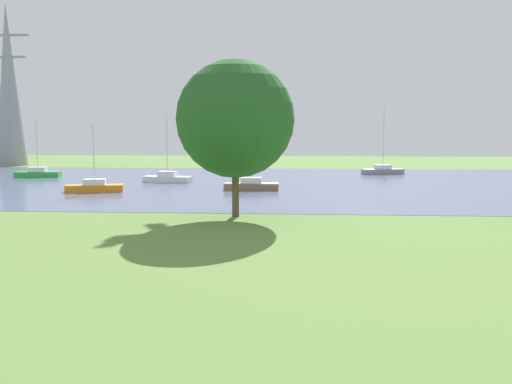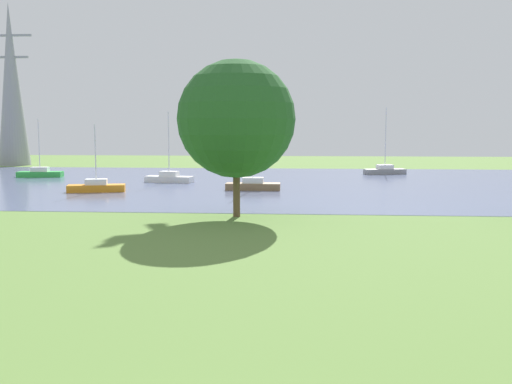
{
  "view_description": "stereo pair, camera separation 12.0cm",
  "coord_description": "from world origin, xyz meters",
  "px_view_note": "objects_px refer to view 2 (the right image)",
  "views": [
    {
      "loc": [
        2.6,
        -7.33,
        5.71
      ],
      "look_at": [
        0.97,
        16.32,
        3.0
      ],
      "focal_mm": 41.1,
      "sensor_mm": 36.0,
      "label": 1
    },
    {
      "loc": [
        2.72,
        -7.32,
        5.71
      ],
      "look_at": [
        0.97,
        16.32,
        3.0
      ],
      "focal_mm": 41.1,
      "sensor_mm": 36.0,
      "label": 2
    }
  ],
  "objects_px": {
    "sailboat_gray": "(385,170)",
    "electricity_pylon": "(12,85)",
    "sailboat_white": "(169,178)",
    "sailboat_green": "(40,173)",
    "sailboat_brown": "(253,185)",
    "tree_east_near": "(236,119)",
    "sailboat_orange": "(96,187)"
  },
  "relations": [
    {
      "from": "sailboat_brown",
      "to": "tree_east_near",
      "type": "bearing_deg",
      "value": -89.39
    },
    {
      "from": "sailboat_gray",
      "to": "tree_east_near",
      "type": "distance_m",
      "value": 36.25
    },
    {
      "from": "sailboat_brown",
      "to": "electricity_pylon",
      "type": "bearing_deg",
      "value": 140.7
    },
    {
      "from": "sailboat_white",
      "to": "electricity_pylon",
      "type": "distance_m",
      "value": 38.15
    },
    {
      "from": "sailboat_orange",
      "to": "tree_east_near",
      "type": "bearing_deg",
      "value": -43.3
    },
    {
      "from": "sailboat_gray",
      "to": "sailboat_green",
      "type": "bearing_deg",
      "value": -170.21
    },
    {
      "from": "sailboat_gray",
      "to": "sailboat_brown",
      "type": "xyz_separation_m",
      "value": [
        -14.05,
        -17.88,
        -0.0
      ]
    },
    {
      "from": "sailboat_white",
      "to": "tree_east_near",
      "type": "distance_m",
      "value": 24.06
    },
    {
      "from": "electricity_pylon",
      "to": "sailboat_gray",
      "type": "bearing_deg",
      "value": -13.52
    },
    {
      "from": "sailboat_white",
      "to": "sailboat_orange",
      "type": "xyz_separation_m",
      "value": [
        -4.38,
        -8.82,
        -0.01
      ]
    },
    {
      "from": "sailboat_gray",
      "to": "electricity_pylon",
      "type": "bearing_deg",
      "value": 166.48
    },
    {
      "from": "sailboat_green",
      "to": "sailboat_brown",
      "type": "xyz_separation_m",
      "value": [
        24.51,
        -11.22,
        0.01
      ]
    },
    {
      "from": "sailboat_orange",
      "to": "tree_east_near",
      "type": "relative_size",
      "value": 0.59
    },
    {
      "from": "sailboat_brown",
      "to": "tree_east_near",
      "type": "distance_m",
      "value": 16.14
    },
    {
      "from": "sailboat_orange",
      "to": "sailboat_brown",
      "type": "bearing_deg",
      "value": 10.24
    },
    {
      "from": "sailboat_green",
      "to": "sailboat_white",
      "type": "bearing_deg",
      "value": -17.18
    },
    {
      "from": "sailboat_gray",
      "to": "electricity_pylon",
      "type": "xyz_separation_m",
      "value": [
        -50.83,
        12.22,
        10.96
      ]
    },
    {
      "from": "sailboat_gray",
      "to": "sailboat_green",
      "type": "height_order",
      "value": "sailboat_gray"
    },
    {
      "from": "sailboat_orange",
      "to": "sailboat_green",
      "type": "bearing_deg",
      "value": 129.33
    },
    {
      "from": "sailboat_gray",
      "to": "sailboat_white",
      "type": "xyz_separation_m",
      "value": [
        -23.01,
        -11.47,
        -0.01
      ]
    },
    {
      "from": "sailboat_gray",
      "to": "sailboat_white",
      "type": "distance_m",
      "value": 25.7
    },
    {
      "from": "tree_east_near",
      "to": "electricity_pylon",
      "type": "bearing_deg",
      "value": 129.24
    },
    {
      "from": "sailboat_white",
      "to": "sailboat_brown",
      "type": "relative_size",
      "value": 0.93
    },
    {
      "from": "sailboat_green",
      "to": "tree_east_near",
      "type": "height_order",
      "value": "tree_east_near"
    },
    {
      "from": "sailboat_white",
      "to": "sailboat_green",
      "type": "relative_size",
      "value": 1.1
    },
    {
      "from": "sailboat_green",
      "to": "electricity_pylon",
      "type": "height_order",
      "value": "electricity_pylon"
    },
    {
      "from": "sailboat_green",
      "to": "sailboat_brown",
      "type": "distance_m",
      "value": 26.95
    },
    {
      "from": "sailboat_white",
      "to": "tree_east_near",
      "type": "relative_size",
      "value": 0.72
    },
    {
      "from": "sailboat_white",
      "to": "sailboat_brown",
      "type": "distance_m",
      "value": 11.01
    },
    {
      "from": "sailboat_gray",
      "to": "tree_east_near",
      "type": "xyz_separation_m",
      "value": [
        -13.89,
        -33.01,
        5.62
      ]
    },
    {
      "from": "sailboat_green",
      "to": "sailboat_brown",
      "type": "relative_size",
      "value": 0.85
    },
    {
      "from": "electricity_pylon",
      "to": "sailboat_orange",
      "type": "bearing_deg",
      "value": -54.2
    }
  ]
}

